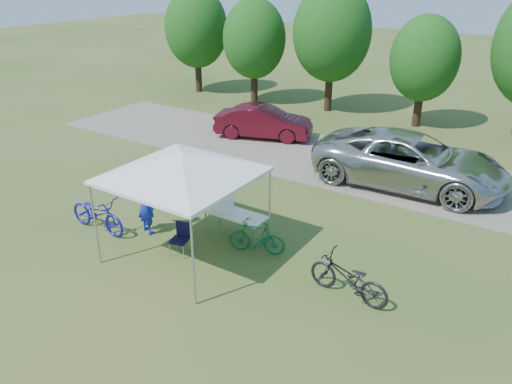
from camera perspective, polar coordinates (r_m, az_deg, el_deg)
ground at (r=12.85m, az=-7.82°, el=-6.95°), size 100.00×100.00×0.00m
gravel_strip at (r=18.94m, az=8.05°, el=3.75°), size 24.00×5.00×0.02m
canopy at (r=11.69m, az=-8.55°, el=4.21°), size 4.53×4.53×3.00m
treeline at (r=23.67m, az=14.55°, el=16.22°), size 24.89×4.28×6.30m
folding_table at (r=13.16m, az=-2.31°, el=-2.66°), size 1.68×0.70×0.69m
folding_chair at (r=12.66m, az=-8.51°, el=-4.96°), size 0.52×0.55×0.83m
cooler at (r=13.29m, az=-3.85°, el=-1.29°), size 0.52×0.35×0.38m
ice_cream_cup at (r=12.86m, az=-0.73°, el=-2.99°), size 0.07×0.07×0.06m
cyclist at (r=13.62m, az=-12.48°, el=-1.24°), size 0.72×0.57×1.74m
bike_blue at (r=14.20m, az=-17.68°, el=-2.36°), size 1.95×0.68×1.02m
bike_green at (r=12.56m, az=0.12°, el=-5.14°), size 1.53×0.83×0.88m
bike_dark at (r=11.10m, az=10.49°, el=-9.65°), size 1.95×0.83×0.99m
minivan at (r=16.97m, az=17.17°, el=3.48°), size 6.27×3.10×1.71m
sedan at (r=21.01m, az=0.86°, el=8.01°), size 4.25×2.63×1.32m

